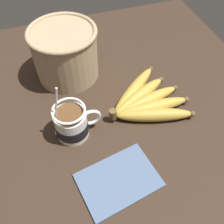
# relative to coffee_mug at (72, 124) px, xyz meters

# --- Properties ---
(table) EXTENTS (1.00, 1.00, 0.03)m
(table) POSITION_rel_coffee_mug_xyz_m (0.09, 0.04, -0.05)
(table) COLOR #332319
(table) RESTS_ON ground
(coffee_mug) EXTENTS (0.12, 0.08, 0.17)m
(coffee_mug) POSITION_rel_coffee_mug_xyz_m (0.00, 0.00, 0.00)
(coffee_mug) COLOR white
(coffee_mug) RESTS_ON table
(banana_bunch) EXTENTS (0.23, 0.23, 0.04)m
(banana_bunch) POSITION_rel_coffee_mug_xyz_m (0.21, 0.03, -0.02)
(banana_bunch) COLOR brown
(banana_bunch) RESTS_ON table
(woven_basket) EXTENTS (0.19, 0.19, 0.15)m
(woven_basket) POSITION_rel_coffee_mug_xyz_m (0.03, 0.22, 0.04)
(woven_basket) COLOR tan
(woven_basket) RESTS_ON table
(napkin) EXTENTS (0.19, 0.15, 0.01)m
(napkin) POSITION_rel_coffee_mug_xyz_m (0.07, -0.16, -0.04)
(napkin) COLOR slate
(napkin) RESTS_ON table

